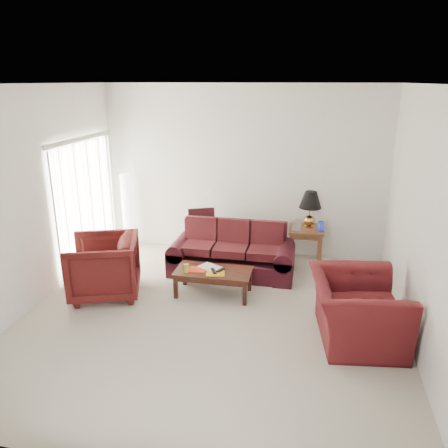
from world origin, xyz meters
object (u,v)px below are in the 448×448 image
end_table (305,245)px  armchair_left (104,267)px  coffee_table (213,282)px  sofa (232,250)px  armchair_right (356,310)px  floor_lamp (128,211)px

end_table → armchair_left: size_ratio=0.65×
end_table → armchair_left: 3.40m
coffee_table → end_table: bearing=68.4°
sofa → end_table: 1.37m
armchair_left → coffee_table: (1.57, 0.33, -0.25)m
armchair_right → sofa: bearing=41.6°
armchair_left → armchair_right: 3.56m
end_table → armchair_left: bearing=-147.5°
armchair_right → floor_lamp: bearing=51.7°
sofa → armchair_right: size_ratio=1.65×
sofa → end_table: sofa is taller
floor_lamp → coffee_table: bearing=-37.8°
coffee_table → armchair_left: bearing=-148.7°
armchair_right → coffee_table: size_ratio=1.10×
end_table → armchair_left: (-2.86, -1.82, 0.13)m
sofa → floor_lamp: size_ratio=1.39×
floor_lamp → armchair_left: size_ratio=1.47×
end_table → floor_lamp: size_ratio=0.44×
end_table → armchair_right: bearing=-73.7°
end_table → armchair_right: (0.67, -2.28, 0.08)m
armchair_left → armchair_right: size_ratio=0.81×
armchair_right → end_table: bearing=8.5°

